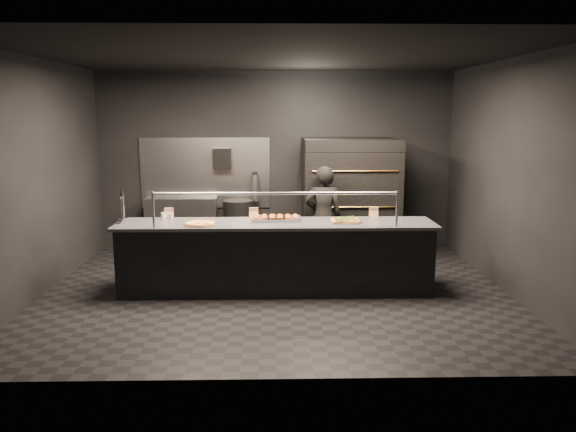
% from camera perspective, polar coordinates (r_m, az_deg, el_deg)
% --- Properties ---
extents(room, '(6.04, 6.00, 3.00)m').
position_cam_1_polar(room, '(7.19, -1.46, 3.93)').
color(room, black).
rests_on(room, ground).
extents(service_counter, '(4.10, 0.78, 1.37)m').
position_cam_1_polar(service_counter, '(7.33, -1.24, -4.15)').
color(service_counter, black).
rests_on(service_counter, ground).
extents(pizza_oven, '(1.50, 1.23, 1.91)m').
position_cam_1_polar(pizza_oven, '(9.18, 6.24, 1.95)').
color(pizza_oven, black).
rests_on(pizza_oven, ground).
extents(prep_shelf, '(1.20, 0.35, 0.90)m').
position_cam_1_polar(prep_shelf, '(9.73, -10.73, -0.78)').
color(prep_shelf, '#99999E').
rests_on(prep_shelf, ground).
extents(towel_dispenser, '(0.30, 0.20, 0.35)m').
position_cam_1_polar(towel_dispenser, '(9.56, -6.72, 5.80)').
color(towel_dispenser, black).
rests_on(towel_dispenser, room).
extents(fire_extinguisher, '(0.14, 0.14, 0.51)m').
position_cam_1_polar(fire_extinguisher, '(9.59, -3.37, 2.91)').
color(fire_extinguisher, '#B2B2B7').
rests_on(fire_extinguisher, room).
extents(beer_tap, '(0.13, 0.18, 0.48)m').
position_cam_1_polar(beer_tap, '(7.46, -16.41, 0.34)').
color(beer_tap, silver).
rests_on(beer_tap, service_counter).
extents(round_pizza, '(0.43, 0.43, 0.03)m').
position_cam_1_polar(round_pizza, '(7.15, -8.89, -0.78)').
color(round_pizza, silver).
rests_on(round_pizza, service_counter).
extents(slider_tray_a, '(0.44, 0.33, 0.07)m').
position_cam_1_polar(slider_tray_a, '(7.38, -2.03, -0.22)').
color(slider_tray_a, silver).
rests_on(slider_tray_a, service_counter).
extents(slider_tray_b, '(0.45, 0.33, 0.07)m').
position_cam_1_polar(slider_tray_b, '(7.38, -0.40, -0.22)').
color(slider_tray_b, silver).
rests_on(slider_tray_b, service_counter).
extents(square_pizza, '(0.45, 0.45, 0.05)m').
position_cam_1_polar(square_pizza, '(7.28, 5.81, -0.47)').
color(square_pizza, silver).
rests_on(square_pizza, service_counter).
extents(condiment_jar, '(0.14, 0.05, 0.09)m').
position_cam_1_polar(condiment_jar, '(7.62, -12.38, -0.01)').
color(condiment_jar, silver).
rests_on(condiment_jar, service_counter).
extents(tent_cards, '(2.86, 0.04, 0.15)m').
position_cam_1_polar(tent_cards, '(7.50, -2.28, 0.32)').
color(tent_cards, white).
rests_on(tent_cards, service_counter).
extents(trash_bin, '(0.52, 0.52, 0.87)m').
position_cam_1_polar(trash_bin, '(9.50, -5.00, -0.99)').
color(trash_bin, black).
rests_on(trash_bin, ground).
extents(worker, '(0.57, 0.38, 1.55)m').
position_cam_1_polar(worker, '(8.40, 3.60, -0.13)').
color(worker, black).
rests_on(worker, ground).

